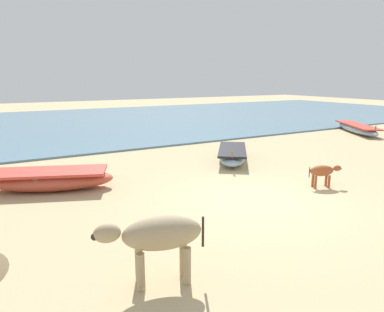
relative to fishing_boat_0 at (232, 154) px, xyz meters
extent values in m
plane|color=tan|center=(-1.90, -3.58, -0.26)|extent=(80.00, 80.00, 0.00)
cube|color=slate|center=(-1.90, 13.52, -0.22)|extent=(60.00, 20.00, 0.08)
ellipsoid|color=#8CA5B7|center=(0.00, 0.00, -0.02)|extent=(2.56, 2.99, 0.47)
cube|color=black|center=(0.00, 0.00, 0.18)|extent=(2.33, 2.69, 0.07)
cube|color=olive|center=(-0.13, -0.18, 0.11)|extent=(0.73, 0.58, 0.04)
cylinder|color=olive|center=(-0.82, -1.11, 0.31)|extent=(0.06, 0.06, 0.20)
ellipsoid|color=#8CA5B7|center=(9.81, 2.03, -0.03)|extent=(3.11, 4.26, 0.45)
cube|color=#CC3F33|center=(9.81, 2.03, 0.16)|extent=(2.81, 3.80, 0.07)
cube|color=olive|center=(9.63, 1.75, 0.09)|extent=(0.74, 0.52, 0.04)
cylinder|color=olive|center=(8.74, 0.29, 0.30)|extent=(0.06, 0.06, 0.20)
ellipsoid|color=#B74733|center=(-6.10, -0.25, 0.01)|extent=(3.42, 2.20, 0.54)
cube|color=#CC3F33|center=(-6.10, -0.25, 0.24)|extent=(3.05, 2.04, 0.07)
cube|color=olive|center=(-6.33, -0.17, 0.16)|extent=(0.45, 0.91, 0.04)
ellipsoid|color=tan|center=(-5.31, -5.61, 0.52)|extent=(1.21, 0.73, 0.50)
ellipsoid|color=tan|center=(-6.04, -5.41, 0.60)|extent=(0.42, 0.32, 0.27)
sphere|color=#2D2119|center=(-6.19, -5.37, 0.57)|extent=(0.13, 0.13, 0.10)
cylinder|color=tan|center=(-5.66, -5.64, 0.03)|extent=(0.11, 0.11, 0.57)
cylinder|color=tan|center=(-5.59, -5.40, 0.03)|extent=(0.11, 0.11, 0.57)
cylinder|color=tan|center=(-5.02, -5.81, 0.03)|extent=(0.11, 0.11, 0.57)
cylinder|color=tan|center=(-4.96, -5.58, 0.03)|extent=(0.11, 0.11, 0.57)
cylinder|color=#2D2119|center=(-4.73, -5.76, 0.47)|extent=(0.04, 0.04, 0.46)
ellipsoid|color=#9E4C28|center=(0.33, -3.63, 0.21)|extent=(0.73, 0.49, 0.30)
ellipsoid|color=#9E4C28|center=(0.75, -3.79, 0.26)|extent=(0.26, 0.20, 0.16)
sphere|color=#2D2119|center=(0.84, -3.82, 0.24)|extent=(0.08, 0.08, 0.06)
cylinder|color=#9E4C28|center=(0.54, -3.63, -0.09)|extent=(0.07, 0.07, 0.34)
cylinder|color=#9E4C28|center=(0.49, -3.77, -0.09)|extent=(0.07, 0.07, 0.34)
cylinder|color=#9E4C28|center=(0.17, -3.50, -0.09)|extent=(0.07, 0.07, 0.34)
cylinder|color=#9E4C28|center=(0.12, -3.64, -0.09)|extent=(0.07, 0.07, 0.34)
cylinder|color=#2D2119|center=(-0.01, -3.51, 0.18)|extent=(0.02, 0.02, 0.28)
camera|label=1|loc=(-7.16, -9.73, 2.66)|focal=32.26mm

